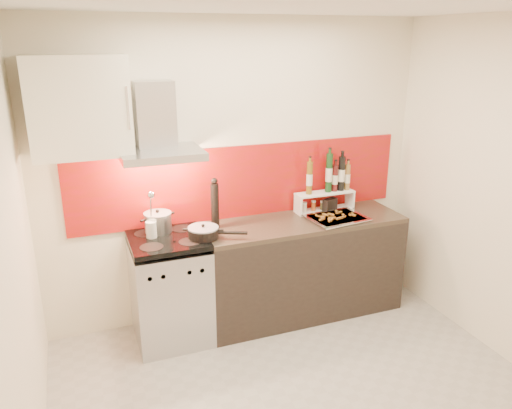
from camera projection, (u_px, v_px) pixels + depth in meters
name	position (u px, v px, depth m)	size (l,w,h in m)	color
floor	(304.00, 399.00, 3.52)	(3.40, 3.40, 0.00)	#9E9991
ceiling	(318.00, 3.00, 2.69)	(3.40, 2.80, 0.02)	white
back_wall	(238.00, 173.00, 4.35)	(3.40, 0.02, 2.60)	silver
left_wall	(10.00, 270.00, 2.53)	(0.02, 2.80, 2.60)	silver
backsplash	(244.00, 182.00, 4.38)	(3.00, 0.02, 0.64)	#951E08
range_stove	(171.00, 290.00, 4.11)	(0.60, 0.60, 0.91)	#B7B7BA
counter	(302.00, 266.00, 4.52)	(1.80, 0.60, 0.90)	black
range_hood	(158.00, 131.00, 3.83)	(0.62, 0.50, 0.61)	#B7B7BA
upper_cabinet	(79.00, 107.00, 3.56)	(0.70, 0.35, 0.72)	white
stock_pot	(158.00, 222.00, 4.06)	(0.22, 0.22, 0.19)	#B7B7BA
saute_pan	(204.00, 232.00, 3.95)	(0.45, 0.28, 0.11)	black
utensil_jar	(151.00, 224.00, 3.93)	(0.09, 0.13, 0.41)	silver
pepper_mill	(215.00, 204.00, 4.14)	(0.07, 0.07, 0.43)	black
step_shelf	(328.00, 187.00, 4.55)	(0.56, 0.15, 0.54)	white
caddy_box	(330.00, 205.00, 4.57)	(0.15, 0.06, 0.13)	black
baking_tray	(337.00, 218.00, 4.38)	(0.53, 0.43, 0.03)	silver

